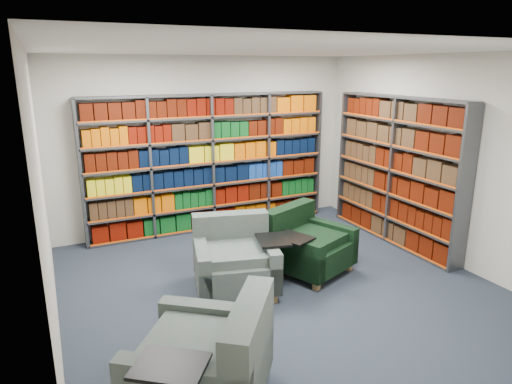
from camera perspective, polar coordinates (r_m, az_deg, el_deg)
name	(u,v)px	position (r m, az deg, el deg)	size (l,w,h in m)	color
room_shell	(278,175)	(5.32, 2.75, 2.08)	(5.02, 5.02, 2.82)	black
bookshelf_back	(211,164)	(7.49, -5.68, 3.56)	(4.00, 0.28, 2.20)	#47494F
bookshelf_right	(396,171)	(7.20, 17.14, 2.47)	(0.28, 2.50, 2.20)	#47494F
chair_teal_left	(234,260)	(5.63, -2.74, -8.48)	(1.23, 1.14, 0.86)	#0B223B
chair_green_right	(304,246)	(6.11, 6.06, -6.68)	(1.23, 1.20, 0.83)	black
chair_teal_front	(213,364)	(3.85, -5.42, -20.60)	(1.39, 1.39, 0.91)	#0B223B
coffee_table	(303,239)	(6.43, 5.84, -5.84)	(0.80, 0.80, 0.56)	olive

